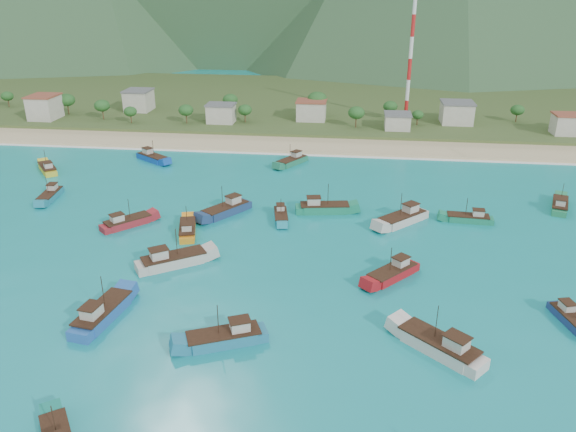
# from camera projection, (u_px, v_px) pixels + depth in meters

# --- Properties ---
(ground) EXTENTS (600.00, 600.00, 0.00)m
(ground) POSITION_uv_depth(u_px,v_px,m) (273.00, 273.00, 95.80)
(ground) COLOR #0C6F84
(ground) RESTS_ON ground
(beach) EXTENTS (400.00, 18.00, 1.20)m
(beach) POSITION_uv_depth(u_px,v_px,m) (311.00, 146.00, 167.89)
(beach) COLOR beige
(beach) RESTS_ON ground
(land) EXTENTS (400.00, 110.00, 2.40)m
(land) POSITION_uv_depth(u_px,v_px,m) (324.00, 103.00, 223.55)
(land) COLOR #385123
(land) RESTS_ON ground
(surf_line) EXTENTS (400.00, 2.50, 0.08)m
(surf_line) POSITION_uv_depth(u_px,v_px,m) (309.00, 155.00, 159.22)
(surf_line) COLOR white
(surf_line) RESTS_ON ground
(village) EXTENTS (208.63, 25.89, 7.60)m
(village) POSITION_uv_depth(u_px,v_px,m) (334.00, 112.00, 187.45)
(village) COLOR beige
(village) RESTS_ON ground
(vegetation) EXTENTS (277.68, 25.55, 9.10)m
(vegetation) POSITION_uv_depth(u_px,v_px,m) (294.00, 110.00, 188.90)
(vegetation) COLOR #235623
(vegetation) RESTS_ON ground
(radio_tower) EXTENTS (1.20, 1.20, 40.83)m
(radio_tower) POSITION_uv_depth(u_px,v_px,m) (410.00, 59.00, 182.41)
(radio_tower) COLOR red
(radio_tower) RESTS_ON ground
(boat_0) EXTENTS (9.34, 9.68, 6.14)m
(boat_0) POSITION_uv_depth(u_px,v_px,m) (127.00, 223.00, 113.57)
(boat_0) COLOR maroon
(boat_0) RESTS_ON ground
(boat_1) EXTENTS (9.46, 10.01, 6.29)m
(boat_1) POSITION_uv_depth(u_px,v_px,m) (393.00, 274.00, 94.15)
(boat_1) COLOR #A2141A
(boat_1) RESTS_ON ground
(boat_2) EXTENTS (4.04, 9.99, 5.74)m
(boat_2) POSITION_uv_depth(u_px,v_px,m) (50.00, 196.00, 127.74)
(boat_2) COLOR teal
(boat_2) RESTS_ON ground
(boat_3) EXTENTS (12.26, 9.93, 7.29)m
(boat_3) POSITION_uv_depth(u_px,v_px,m) (173.00, 261.00, 97.98)
(boat_3) COLOR #BBB5AA
(boat_3) RESTS_ON ground
(boat_4) EXTENTS (4.84, 9.32, 5.28)m
(boat_4) POSITION_uv_depth(u_px,v_px,m) (572.00, 320.00, 81.71)
(boat_4) COLOR navy
(boat_4) RESTS_ON ground
(boat_5) EXTENTS (11.76, 10.93, 7.33)m
(boat_5) POSITION_uv_depth(u_px,v_px,m) (440.00, 347.00, 75.27)
(boat_5) COLOR beige
(boat_5) RESTS_ON ground
(boat_8) EXTENTS (6.06, 10.56, 5.99)m
(boat_8) POSITION_uv_depth(u_px,v_px,m) (560.00, 206.00, 122.00)
(boat_8) COLOR #1E794D
(boat_8) RESTS_ON ground
(boat_9) EXTENTS (12.01, 5.22, 6.87)m
(boat_9) POSITION_uv_depth(u_px,v_px,m) (323.00, 208.00, 120.22)
(boat_9) COLOR #157D5A
(boat_9) RESTS_ON ground
(boat_16) EXTENTS (5.47, 12.50, 7.14)m
(boat_16) POSITION_uv_depth(u_px,v_px,m) (102.00, 314.00, 82.58)
(boat_16) COLOR #2258A9
(boat_16) RESTS_ON ground
(boat_17) EXTENTS (11.72, 7.57, 6.69)m
(boat_17) POSITION_uv_depth(u_px,v_px,m) (225.00, 338.00, 77.22)
(boat_17) COLOR teal
(boat_17) RESTS_ON ground
(boat_18) EXTENTS (8.75, 9.80, 6.02)m
(boat_18) POSITION_uv_depth(u_px,v_px,m) (48.00, 169.00, 145.30)
(boat_18) COLOR gold
(boat_18) RESTS_ON ground
(boat_19) EXTENTS (8.16, 10.59, 6.22)m
(boat_19) POSITION_uv_depth(u_px,v_px,m) (292.00, 161.00, 151.07)
(boat_19) COLOR #1D6E4E
(boat_19) RESTS_ON ground
(boat_20) EXTENTS (10.64, 8.93, 6.39)m
(boat_20) POSITION_uv_depth(u_px,v_px,m) (152.00, 158.00, 153.79)
(boat_20) COLOR #1044A4
(boat_20) RESTS_ON ground
(boat_22) EXTENTS (9.63, 3.46, 5.58)m
(boat_22) POSITION_uv_depth(u_px,v_px,m) (469.00, 219.00, 115.69)
(boat_22) COLOR #167B57
(boat_22) RESTS_ON ground
(boat_24) EXTENTS (5.40, 10.40, 5.90)m
(boat_24) POSITION_uv_depth(u_px,v_px,m) (188.00, 230.00, 110.44)
(boat_24) COLOR orange
(boat_24) RESTS_ON ground
(boat_25) EXTENTS (11.10, 11.19, 7.19)m
(boat_25) POSITION_uv_depth(u_px,v_px,m) (403.00, 219.00, 114.95)
(boat_25) COLOR beige
(boat_25) RESTS_ON ground
(boat_26) EXTENTS (9.71, 11.59, 6.96)m
(boat_26) POSITION_uv_depth(u_px,v_px,m) (226.00, 210.00, 119.33)
(boat_26) COLOR navy
(boat_26) RESTS_ON ground
(boat_27) EXTENTS (4.07, 8.99, 5.13)m
(boat_27) POSITION_uv_depth(u_px,v_px,m) (281.00, 216.00, 117.16)
(boat_27) COLOR teal
(boat_27) RESTS_ON ground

